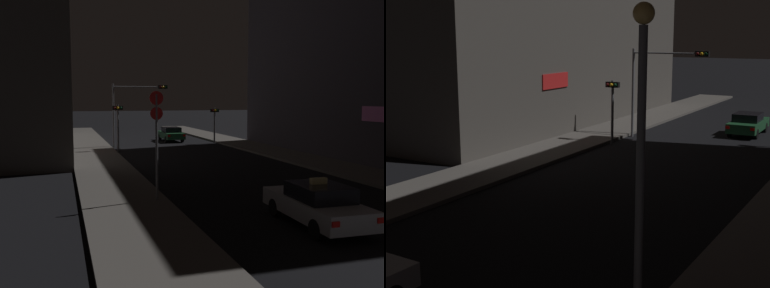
{
  "view_description": "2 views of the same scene",
  "coord_description": "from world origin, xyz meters",
  "views": [
    {
      "loc": [
        -9.13,
        -4.27,
        4.19
      ],
      "look_at": [
        -1.74,
        19.81,
        1.54
      ],
      "focal_mm": 39.88,
      "sensor_mm": 36.0,
      "label": 1
    },
    {
      "loc": [
        9.62,
        0.8,
        6.41
      ],
      "look_at": [
        -1.6,
        20.22,
        1.97
      ],
      "focal_mm": 52.28,
      "sensor_mm": 36.0,
      "label": 2
    }
  ],
  "objects": [
    {
      "name": "sidewalk_left",
      "position": [
        -6.8,
        27.86,
        0.09
      ],
      "size": [
        3.42,
        59.72,
        0.17
      ],
      "primitive_type": "cube",
      "color": "#5B5651",
      "rests_on": "ground_plane"
    },
    {
      "name": "street_lamp_near_block",
      "position": [
        5.71,
        9.79,
        4.25
      ],
      "size": [
        0.39,
        0.39,
        6.77
      ],
      "color": "slate",
      "rests_on": "sidewalk_right"
    },
    {
      "name": "traffic_light_left_kerb",
      "position": [
        -4.84,
        29.81,
        2.69
      ],
      "size": [
        0.8,
        0.42,
        3.76
      ],
      "color": "slate",
      "rests_on": "ground_plane"
    },
    {
      "name": "traffic_light_overhead",
      "position": [
        -3.01,
        32.67,
        4.0
      ],
      "size": [
        4.83,
        0.41,
        5.51
      ],
      "color": "slate",
      "rests_on": "ground_plane"
    },
    {
      "name": "far_car",
      "position": [
        1.34,
        37.03,
        0.73
      ],
      "size": [
        1.86,
        4.47,
        1.42
      ],
      "color": "#1E512D",
      "rests_on": "ground_plane"
    }
  ]
}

